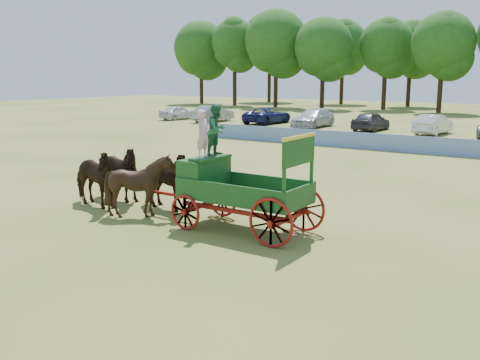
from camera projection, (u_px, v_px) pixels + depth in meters
name	position (u px, v px, depth m)	size (l,w,h in m)	color
ground	(200.00, 209.00, 18.63)	(160.00, 160.00, 0.00)	#A38949
horse_lead_left	(92.00, 178.00, 18.82)	(1.13, 2.48, 2.10)	black
horse_lead_right	(115.00, 173.00, 19.71)	(1.13, 2.48, 2.10)	black
horse_wheel_left	(141.00, 186.00, 17.49)	(1.70, 1.91, 2.10)	black
horse_wheel_right	(164.00, 180.00, 18.38)	(1.13, 2.48, 2.10)	black
farm_dray	(225.00, 175.00, 16.22)	(6.00, 2.00, 3.73)	maroon
sponsor_banner	(365.00, 141.00, 33.67)	(26.00, 0.08, 1.05)	#1F46A8
parked_cars	(356.00, 120.00, 45.77)	(38.65, 6.79, 1.63)	silver
treeline	(471.00, 38.00, 67.72)	(94.35, 23.07, 15.50)	#382314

